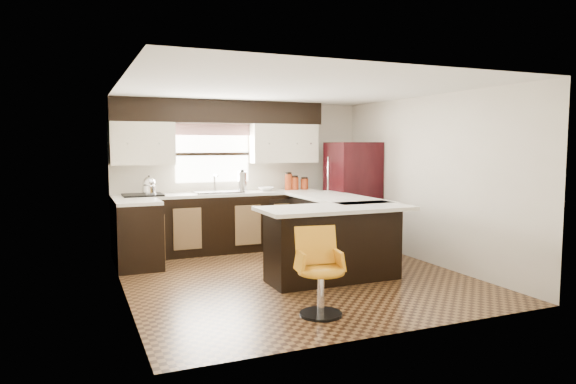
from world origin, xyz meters
name	(u,v)px	position (x,y,z in m)	size (l,w,h in m)	color
floor	(295,277)	(0.00, 0.00, 0.00)	(4.40, 4.40, 0.00)	#49301A
ceiling	(295,89)	(0.00, 0.00, 2.40)	(4.40, 4.40, 0.00)	silver
wall_back	(242,175)	(0.00, 2.20, 1.20)	(4.40, 4.40, 0.00)	beige
wall_front	(395,202)	(0.00, -2.20, 1.20)	(4.40, 4.40, 0.00)	beige
wall_left	(122,190)	(-2.10, 0.00, 1.20)	(4.40, 4.40, 0.00)	beige
wall_right	(429,180)	(2.10, 0.00, 1.20)	(4.40, 4.40, 0.00)	beige
base_cab_back	(221,224)	(-0.45, 1.90, 0.45)	(3.30, 0.60, 0.90)	black
base_cab_left	(138,236)	(-1.80, 1.25, 0.45)	(0.60, 0.70, 0.90)	black
counter_back	(221,194)	(-0.45, 1.90, 0.92)	(3.30, 0.60, 0.04)	silver
counter_left	(137,202)	(-1.80, 1.25, 0.92)	(0.60, 0.70, 0.04)	silver
soffit	(221,112)	(-0.40, 2.03, 2.22)	(3.40, 0.35, 0.36)	black
upper_cab_left	(142,143)	(-1.62, 2.03, 1.72)	(0.94, 0.35, 0.64)	beige
upper_cab_right	(283,144)	(0.68, 2.03, 1.72)	(1.14, 0.35, 0.64)	beige
window_pane	(212,154)	(-0.50, 2.18, 1.55)	(1.20, 0.02, 0.90)	white
valance	(213,130)	(-0.50, 2.14, 1.94)	(1.30, 0.06, 0.18)	#D19B93
sink	(218,192)	(-0.50, 1.88, 0.96)	(0.75, 0.45, 0.03)	#B2B2B7
dishwasher	(286,224)	(0.55, 1.61, 0.43)	(0.58, 0.03, 0.78)	black
cooktop	(143,195)	(-1.65, 1.88, 0.96)	(0.58, 0.50, 0.03)	black
peninsula_long	(334,230)	(0.90, 0.62, 0.45)	(0.60, 1.95, 0.90)	black
peninsula_return	(333,245)	(0.38, -0.35, 0.45)	(1.65, 0.60, 0.90)	black
counter_pen_long	(337,198)	(0.95, 0.62, 0.92)	(0.84, 1.95, 0.04)	silver
counter_pen_return	(335,208)	(0.35, -0.44, 0.92)	(1.89, 0.84, 0.04)	silver
refrigerator	(352,194)	(1.71, 1.48, 0.87)	(0.75, 0.72, 1.74)	black
bar_chair	(321,272)	(-0.37, -1.49, 0.44)	(0.47, 0.47, 0.88)	orange
kettle	(149,185)	(-1.55, 1.88, 1.11)	(0.20, 0.20, 0.27)	silver
percolator	(242,182)	(-0.09, 1.90, 1.11)	(0.15, 0.15, 0.32)	silver
mixing_bowl	(266,189)	(0.31, 1.90, 0.98)	(0.26, 0.26, 0.06)	white
canister_large	(288,182)	(0.73, 1.92, 1.08)	(0.12, 0.12, 0.27)	maroon
canister_med	(294,184)	(0.84, 1.92, 1.05)	(0.14, 0.14, 0.21)	maroon
canister_small	(304,184)	(1.02, 1.92, 1.03)	(0.13, 0.13, 0.18)	maroon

